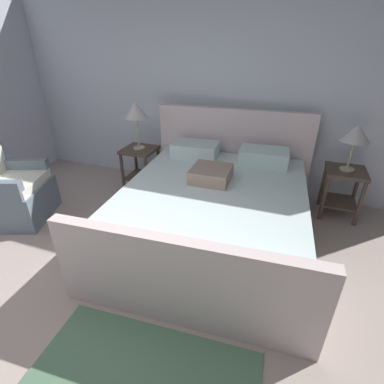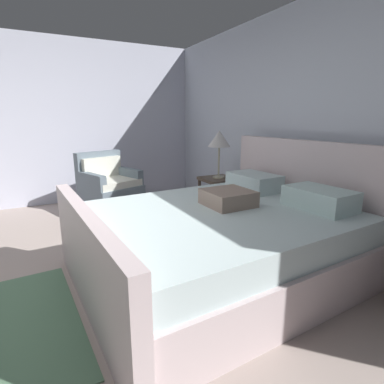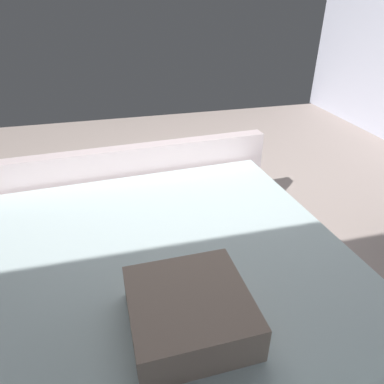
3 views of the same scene
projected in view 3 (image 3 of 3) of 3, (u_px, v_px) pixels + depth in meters
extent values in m
cube|color=#AC9A91|center=(183.00, 216.00, 2.95)|extent=(5.72, 5.49, 0.02)
cube|color=silver|center=(163.00, 365.00, 1.54)|extent=(1.99, 2.22, 0.40)
cube|color=silver|center=(123.00, 202.00, 2.37)|extent=(1.99, 0.21, 0.79)
cube|color=silver|center=(159.00, 317.00, 1.39)|extent=(1.90, 2.16, 0.22)
cube|color=gray|center=(189.00, 311.00, 1.19)|extent=(0.41, 0.41, 0.14)
cube|color=#52775A|center=(127.00, 197.00, 3.19)|extent=(1.56, 1.35, 0.01)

